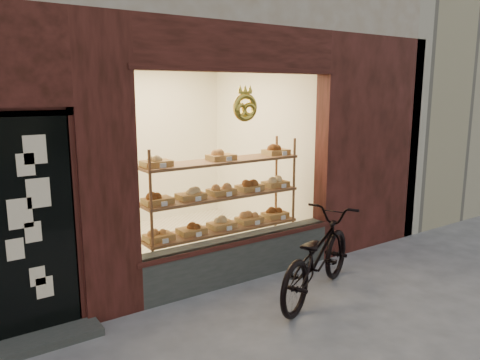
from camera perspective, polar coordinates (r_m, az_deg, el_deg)
neighbor_right at (r=14.82m, az=23.53°, el=18.46°), size 12.00×7.00×9.00m
display_shelf at (r=6.12m, az=-2.27°, el=-3.36°), size 2.20×0.45×1.70m
bicycle at (r=5.49m, az=9.31°, el=-9.09°), size 1.95×1.34×0.97m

